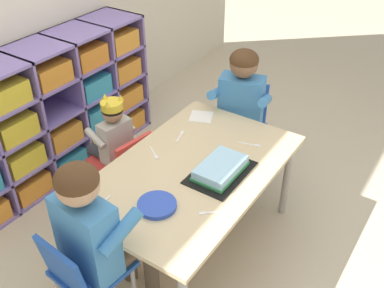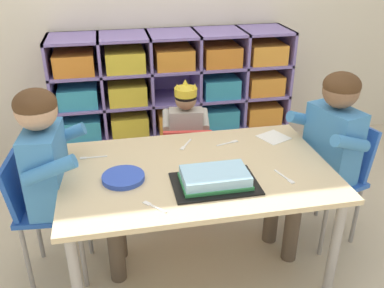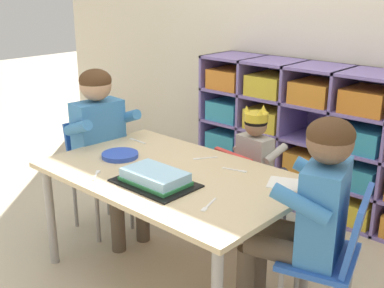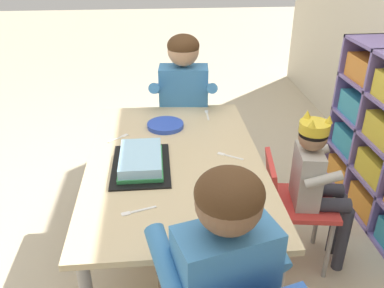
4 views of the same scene
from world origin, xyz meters
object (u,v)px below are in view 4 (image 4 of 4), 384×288
at_px(paper_plate_stack, 165,125).
at_px(fork_near_child_seat, 233,183).
at_px(fork_at_table_front_edge, 120,138).
at_px(guest_at_table_side, 217,268).
at_px(classroom_chair_adult_side, 184,125).
at_px(fork_scattered_mid_table, 207,114).
at_px(fork_near_cake_tray, 228,156).
at_px(fork_by_napkin, 136,211).
at_px(child_with_crown, 316,175).
at_px(activity_table, 175,170).
at_px(birthday_cake_on_tray, 141,161).
at_px(classroom_chair_blue, 291,201).
at_px(adult_helper_seated, 184,101).

bearing_deg(paper_plate_stack, fork_near_child_seat, 24.72).
bearing_deg(fork_at_table_front_edge, guest_at_table_side, 70.08).
relative_size(classroom_chair_adult_side, fork_scattered_mid_table, 4.99).
bearing_deg(fork_near_cake_tray, fork_by_napkin, -103.43).
xyz_separation_m(paper_plate_stack, fork_by_napkin, (0.75, -0.14, -0.01)).
bearing_deg(child_with_crown, guest_at_table_side, 146.43).
height_order(child_with_crown, classroom_chair_adult_side, child_with_crown).
xyz_separation_m(fork_scattered_mid_table, fork_near_cake_tray, (0.50, 0.04, 0.00)).
relative_size(activity_table, fork_by_napkin, 9.52).
distance_m(fork_scattered_mid_table, fork_near_cake_tray, 0.50).
xyz_separation_m(guest_at_table_side, fork_scattered_mid_table, (-1.24, 0.12, -0.01)).
height_order(fork_near_cake_tray, fork_at_table_front_edge, same).
distance_m(paper_plate_stack, fork_near_child_seat, 0.65).
distance_m(guest_at_table_side, fork_scattered_mid_table, 1.24).
bearing_deg(paper_plate_stack, birthday_cake_on_tray, -16.90).
relative_size(classroom_chair_blue, fork_near_child_seat, 4.58).
relative_size(fork_near_cake_tray, fork_at_table_front_edge, 1.15).
bearing_deg(adult_helper_seated, guest_at_table_side, -84.53).
xyz_separation_m(child_with_crown, fork_scattered_mid_table, (-0.58, -0.46, 0.09)).
bearing_deg(paper_plate_stack, guest_at_table_side, 6.81).
bearing_deg(fork_scattered_mid_table, fork_near_child_seat, 3.18).
height_order(paper_plate_stack, fork_at_table_front_edge, paper_plate_stack).
height_order(guest_at_table_side, fork_by_napkin, guest_at_table_side).
distance_m(guest_at_table_side, birthday_cake_on_tray, 0.72).
bearing_deg(fork_near_cake_tray, child_with_crown, 22.81).
distance_m(birthday_cake_on_tray, fork_by_napkin, 0.34).
height_order(fork_scattered_mid_table, fork_by_napkin, same).
distance_m(child_with_crown, fork_scattered_mid_table, 0.75).
distance_m(child_with_crown, guest_at_table_side, 0.88).
xyz_separation_m(classroom_chair_blue, paper_plate_stack, (-0.42, -0.61, 0.25)).
xyz_separation_m(classroom_chair_adult_side, fork_near_cake_tray, (0.76, 0.16, 0.18)).
distance_m(activity_table, paper_plate_stack, 0.37).
distance_m(classroom_chair_blue, guest_at_table_side, 0.86).
bearing_deg(activity_table, fork_near_child_seat, 46.16).
distance_m(classroom_chair_blue, birthday_cake_on_tray, 0.78).
bearing_deg(fork_scattered_mid_table, fork_at_table_front_edge, -60.74).
xyz_separation_m(fork_scattered_mid_table, fork_near_child_seat, (0.74, 0.02, 0.00)).
bearing_deg(adult_helper_seated, classroom_chair_blue, -50.55).
distance_m(child_with_crown, fork_at_table_front_edge, 1.01).
relative_size(activity_table, classroom_chair_adult_side, 1.89).
bearing_deg(classroom_chair_blue, fork_scattered_mid_table, 40.37).
distance_m(adult_helper_seated, fork_scattered_mid_table, 0.20).
xyz_separation_m(activity_table, fork_near_child_seat, (0.23, 0.24, 0.06)).
relative_size(classroom_chair_adult_side, fork_at_table_front_edge, 6.63).
relative_size(classroom_chair_blue, fork_near_cake_tray, 5.00).
distance_m(classroom_chair_blue, fork_near_child_seat, 0.45).
xyz_separation_m(adult_helper_seated, fork_near_cake_tray, (0.65, 0.17, -0.03)).
bearing_deg(adult_helper_seated, birthday_cake_on_tray, -104.10).
relative_size(activity_table, fork_scattered_mid_table, 9.43).
height_order(classroom_chair_blue, birthday_cake_on_tray, birthday_cake_on_tray).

